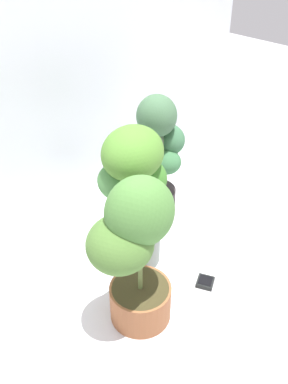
% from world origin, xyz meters
% --- Properties ---
extents(ground_plane, '(8.00, 8.00, 0.00)m').
position_xyz_m(ground_plane, '(0.00, 0.00, 0.00)').
color(ground_plane, silver).
rests_on(ground_plane, ground).
extents(mylar_back_wall, '(3.20, 0.01, 2.00)m').
position_xyz_m(mylar_back_wall, '(0.00, 0.86, 1.00)').
color(mylar_back_wall, silver).
rests_on(mylar_back_wall, ground).
extents(potted_plant_front_left, '(0.39, 0.32, 0.73)m').
position_xyz_m(potted_plant_front_left, '(-0.31, -0.11, 0.41)').
color(potted_plant_front_left, '#975935').
rests_on(potted_plant_front_left, ground).
extents(potted_plant_center, '(0.41, 0.39, 0.74)m').
position_xyz_m(potted_plant_center, '(-0.05, 0.16, 0.43)').
color(potted_plant_center, slate).
rests_on(potted_plant_center, ground).
extents(potted_plant_back_right, '(0.35, 0.32, 0.73)m').
position_xyz_m(potted_plant_back_right, '(0.31, 0.36, 0.40)').
color(potted_plant_back_right, '#2C2425').
rests_on(potted_plant_back_right, ground).
extents(hygrometer_box, '(0.11, 0.11, 0.03)m').
position_xyz_m(hygrometer_box, '(0.07, -0.21, 0.01)').
color(hygrometer_box, black).
rests_on(hygrometer_box, ground).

